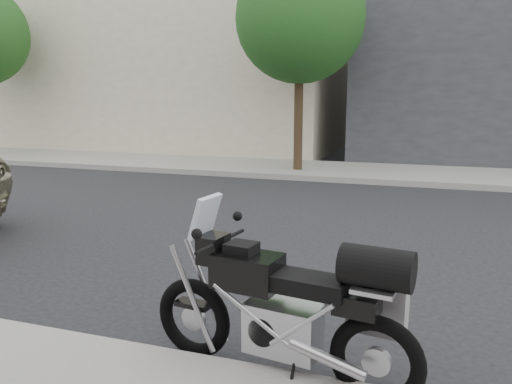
# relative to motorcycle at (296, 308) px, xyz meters

# --- Properties ---
(ground) EXTENTS (120.00, 120.00, 0.00)m
(ground) POSITION_rel_motorcycle_xyz_m (0.40, -3.90, -0.60)
(ground) COLOR black
(ground) RESTS_ON ground
(far_sidewalk) EXTENTS (44.00, 3.00, 0.15)m
(far_sidewalk) POSITION_rel_motorcycle_xyz_m (0.40, -10.40, -0.53)
(far_sidewalk) COLOR gray
(far_sidewalk) RESTS_ON ground
(far_building_cream) EXTENTS (14.00, 11.00, 8.00)m
(far_building_cream) POSITION_rel_motorcycle_xyz_m (9.40, -17.40, 3.40)
(far_building_cream) COLOR #B9AC94
(far_building_cream) RESTS_ON ground
(street_tree_mid) EXTENTS (3.40, 3.40, 5.70)m
(street_tree_mid) POSITION_rel_motorcycle_xyz_m (2.40, -9.90, 3.54)
(street_tree_mid) COLOR #372819
(street_tree_mid) RESTS_ON far_sidewalk
(motorcycle) EXTENTS (2.20, 0.74, 1.40)m
(motorcycle) POSITION_rel_motorcycle_xyz_m (0.00, 0.00, 0.00)
(motorcycle) COLOR black
(motorcycle) RESTS_ON ground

